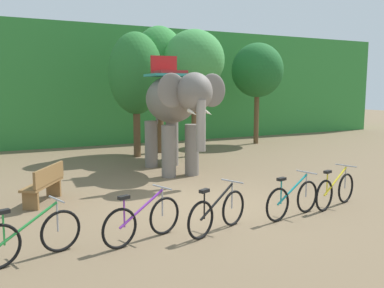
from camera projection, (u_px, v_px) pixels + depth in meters
ground_plane at (202, 205)px, 9.62m from camera, size 80.00×80.00×0.00m
foliage_hedge at (79, 86)px, 21.78m from camera, size 36.00×6.00×5.70m
tree_right at (136, 74)px, 15.97m from camera, size 2.12×2.12×4.88m
tree_far_right at (159, 66)px, 17.02m from camera, size 2.29×2.29×5.26m
tree_center_left at (194, 61)px, 16.10m from camera, size 2.40×2.40×4.99m
tree_center at (257, 71)px, 19.90m from camera, size 2.50×2.50×4.89m
elephant at (174, 104)px, 13.01m from camera, size 2.09×4.18×3.78m
bike_green at (31, 237)px, 6.45m from camera, size 1.65×0.67×0.92m
bike_purple at (143, 220)px, 7.26m from camera, size 1.64×0.69×0.92m
bike_black at (218, 212)px, 7.73m from camera, size 1.60×0.77×0.92m
bike_teal at (293, 199)px, 8.64m from camera, size 1.68×0.57×0.92m
bike_yellow at (335, 190)px, 9.39m from camera, size 1.65×0.66×0.92m
wooden_bench at (45, 183)px, 9.71m from camera, size 1.14×1.49×0.89m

